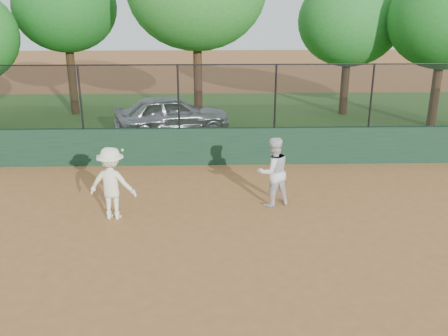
{
  "coord_description": "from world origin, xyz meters",
  "views": [
    {
      "loc": [
        0.48,
        -9.24,
        5.23
      ],
      "look_at": [
        0.8,
        2.2,
        1.2
      ],
      "focal_mm": 40.0,
      "sensor_mm": 36.0,
      "label": 1
    }
  ],
  "objects_px": {
    "parked_car": "(172,114)",
    "player_second": "(273,172)",
    "tree_3": "(350,21)",
    "tree_1": "(65,7)",
    "tree_4": "(445,20)",
    "player_main": "(112,183)"
  },
  "relations": [
    {
      "from": "tree_3",
      "to": "parked_car",
      "type": "bearing_deg",
      "value": -157.53
    },
    {
      "from": "tree_1",
      "to": "tree_3",
      "type": "distance_m",
      "value": 12.22
    },
    {
      "from": "tree_4",
      "to": "parked_car",
      "type": "bearing_deg",
      "value": -175.53
    },
    {
      "from": "parked_car",
      "to": "tree_4",
      "type": "distance_m",
      "value": 11.22
    },
    {
      "from": "parked_car",
      "to": "player_second",
      "type": "relative_size",
      "value": 2.45
    },
    {
      "from": "player_main",
      "to": "tree_1",
      "type": "distance_m",
      "value": 12.46
    },
    {
      "from": "tree_1",
      "to": "player_second",
      "type": "bearing_deg",
      "value": -53.78
    },
    {
      "from": "tree_1",
      "to": "tree_4",
      "type": "xyz_separation_m",
      "value": [
        15.31,
        -2.66,
        -0.39
      ]
    },
    {
      "from": "tree_1",
      "to": "parked_car",
      "type": "bearing_deg",
      "value": -36.77
    },
    {
      "from": "tree_3",
      "to": "tree_4",
      "type": "bearing_deg",
      "value": -36.26
    },
    {
      "from": "player_second",
      "to": "tree_3",
      "type": "relative_size",
      "value": 0.3
    },
    {
      "from": "parked_car",
      "to": "tree_4",
      "type": "xyz_separation_m",
      "value": [
        10.63,
        0.83,
        3.49
      ]
    },
    {
      "from": "player_second",
      "to": "player_main",
      "type": "height_order",
      "value": "player_main"
    },
    {
      "from": "player_second",
      "to": "tree_3",
      "type": "bearing_deg",
      "value": -134.95
    },
    {
      "from": "parked_car",
      "to": "tree_3",
      "type": "bearing_deg",
      "value": -81.4
    },
    {
      "from": "tree_4",
      "to": "player_main",
      "type": "bearing_deg",
      "value": -143.24
    },
    {
      "from": "player_main",
      "to": "tree_4",
      "type": "distance_m",
      "value": 14.77
    },
    {
      "from": "parked_car",
      "to": "tree_4",
      "type": "height_order",
      "value": "tree_4"
    },
    {
      "from": "tree_1",
      "to": "tree_4",
      "type": "height_order",
      "value": "tree_1"
    },
    {
      "from": "parked_car",
      "to": "tree_4",
      "type": "relative_size",
      "value": 0.72
    },
    {
      "from": "parked_car",
      "to": "player_second",
      "type": "height_order",
      "value": "player_second"
    },
    {
      "from": "player_second",
      "to": "tree_3",
      "type": "distance_m",
      "value": 11.57
    }
  ]
}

